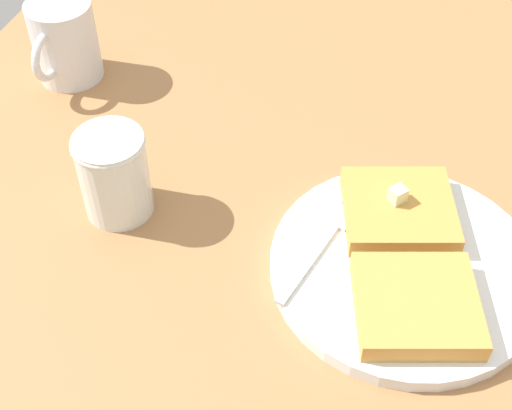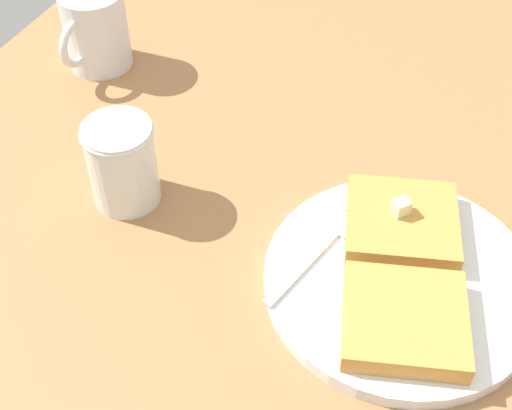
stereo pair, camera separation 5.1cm
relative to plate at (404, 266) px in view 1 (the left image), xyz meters
The scene contains 8 objects.
table_surface 6.66cm from the plate, 135.09° to the right, with size 100.41×100.41×2.85cm, color #9E6D42.
plate is the anchor object (origin of this frame).
toast_slice_left 5.49cm from the plate, 162.46° to the right, with size 9.50×9.87×2.00cm, color #C68D40.
toast_slice_middle 5.49cm from the plate, 17.54° to the left, with size 9.50×9.87×2.00cm, color gold.
butter_pat_primary 6.48cm from the plate, 159.36° to the right, with size 1.43×1.28×1.43cm, color beige.
fork 7.22cm from the plate, 98.64° to the right, with size 15.87×5.26×0.36cm.
syrup_jar 27.45cm from the plate, 89.20° to the right, with size 6.72×6.72×8.74cm.
coffee_mug 45.26cm from the plate, 112.41° to the right, with size 10.29×7.30×9.24cm.
Camera 1 is at (45.60, 3.75, 52.96)cm, focal length 50.00 mm.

